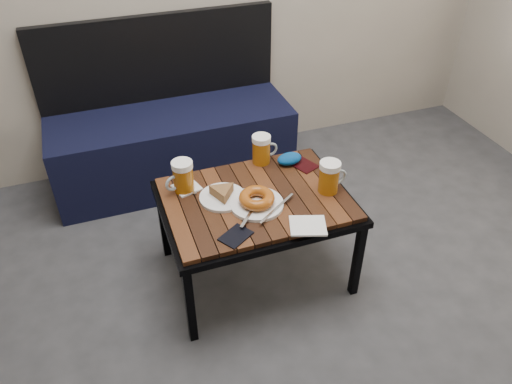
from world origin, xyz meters
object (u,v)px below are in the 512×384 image
object	(u,v)px
passport_navy	(236,236)
passport_burgundy	(303,165)
beer_mug_left	(183,177)
plate_bagel	(257,201)
beer_mug_right	(330,177)
plate_pie	(223,194)
cafe_table	(256,205)
knit_pouch	(289,159)
beer_mug_centre	(262,149)
bench	(172,139)

from	to	relation	value
passport_navy	passport_burgundy	world-z (taller)	same
beer_mug_left	plate_bagel	xyz separation A→B (m)	(0.27, -0.21, -0.05)
beer_mug_right	plate_bagel	bearing A→B (deg)	175.50
beer_mug_right	passport_navy	bearing A→B (deg)	-165.91
plate_pie	plate_bagel	bearing A→B (deg)	-37.63
plate_bagel	passport_navy	distance (m)	0.22
cafe_table	plate_bagel	distance (m)	0.09
beer_mug_left	plate_bagel	size ratio (longest dim) A/B	0.52
plate_bagel	knit_pouch	bearing A→B (deg)	44.45
cafe_table	passport_navy	distance (m)	0.28
passport_navy	beer_mug_left	bearing A→B (deg)	166.35
beer_mug_left	plate_pie	size ratio (longest dim) A/B	0.73
beer_mug_left	beer_mug_right	xyz separation A→B (m)	(0.61, -0.22, -0.00)
beer_mug_left	knit_pouch	xyz separation A→B (m)	(0.53, 0.04, -0.05)
beer_mug_right	plate_pie	bearing A→B (deg)	164.12
beer_mug_left	beer_mug_right	size ratio (longest dim) A/B	1.01
beer_mug_centre	plate_pie	bearing A→B (deg)	-145.69
plate_pie	passport_navy	size ratio (longest dim) A/B	1.64
cafe_table	knit_pouch	world-z (taller)	knit_pouch
beer_mug_right	passport_navy	xyz separation A→B (m)	(-0.49, -0.15, -0.07)
bench	passport_navy	distance (m)	1.19
plate_pie	passport_burgundy	distance (m)	0.46
bench	plate_pie	bearing A→B (deg)	-86.82
cafe_table	passport_burgundy	world-z (taller)	passport_burgundy
beer_mug_right	passport_burgundy	distance (m)	0.24
knit_pouch	passport_navy	bearing A→B (deg)	-134.46
cafe_table	passport_burgundy	distance (m)	0.34
beer_mug_right	knit_pouch	size ratio (longest dim) A/B	1.21
beer_mug_centre	knit_pouch	size ratio (longest dim) A/B	1.16
bench	beer_mug_left	xyz separation A→B (m)	(-0.10, -0.80, 0.28)
beer_mug_right	passport_burgundy	size ratio (longest dim) A/B	1.17
cafe_table	bench	bearing A→B (deg)	101.43
plate_bagel	passport_navy	xyz separation A→B (m)	(-0.15, -0.16, -0.02)
plate_pie	passport_navy	bearing A→B (deg)	-94.97
passport_burgundy	knit_pouch	bearing A→B (deg)	123.73
cafe_table	plate_pie	size ratio (longest dim) A/B	4.06
plate_pie	plate_bagel	size ratio (longest dim) A/B	0.71
knit_pouch	cafe_table	bearing A→B (deg)	-140.90
beer_mug_left	passport_navy	distance (m)	0.40
plate_pie	plate_bagel	xyz separation A→B (m)	(0.13, -0.10, 0.00)
beer_mug_left	passport_navy	world-z (taller)	beer_mug_left
bench	cafe_table	world-z (taller)	bench
cafe_table	plate_pie	world-z (taller)	plate_pie
bench	beer_mug_right	distance (m)	1.17
plate_pie	knit_pouch	world-z (taller)	plate_pie
beer_mug_centre	knit_pouch	bearing A→B (deg)	-31.15
plate_bagel	plate_pie	bearing A→B (deg)	142.37
plate_pie	beer_mug_centre	bearing A→B (deg)	39.42
beer_mug_centre	plate_bagel	world-z (taller)	beer_mug_centre
bench	passport_burgundy	xyz separation A→B (m)	(0.49, -0.80, 0.20)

